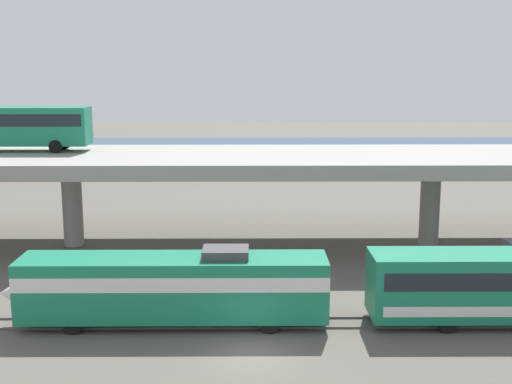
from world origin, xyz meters
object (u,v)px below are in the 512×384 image
Objects in this scene: parked_car_1 at (153,152)px; parked_car_2 at (463,155)px; parked_car_4 at (57,156)px; parked_car_0 at (267,156)px; parked_car_3 at (310,155)px; train_locomotive at (158,285)px; transit_bus_on_overpass at (10,125)px; parked_car_5 at (379,154)px.

parked_car_1 is 39.83m from parked_car_2.
parked_car_4 is (-51.20, -0.43, -0.00)m from parked_car_2.
parked_car_0 is 1.10× the size of parked_car_4.
parked_car_3 is at bearing -175.16° from parked_car_0.
train_locomotive is 1.44× the size of transit_bus_on_overpass.
transit_bus_on_overpass is at bearing -52.63° from train_locomotive.
train_locomotive is 23.42m from transit_bus_on_overpass.
transit_bus_on_overpass reaches higher than parked_car_5.
train_locomotive is 3.99× the size of parked_car_5.
train_locomotive is 4.13× the size of parked_car_2.
parked_car_2 is 19.28m from parked_car_3.
parked_car_2 is 10.44m from parked_car_5.
parked_car_3 is 1.06× the size of parked_car_4.
parked_car_5 is at bearing -174.16° from parked_car_0.
parked_car_0 is 14.57m from parked_car_5.
train_locomotive is at bearing 127.37° from transit_bus_on_overpass.
parked_car_4 is (-11.52, -3.96, 0.00)m from parked_car_1.
parked_car_2 is at bearing -144.62° from transit_bus_on_overpass.
parked_car_3 is (-19.27, 0.55, -0.00)m from parked_car_2.
parked_car_4 is 0.94× the size of parked_car_5.
train_locomotive reaches higher than parked_car_4.
parked_car_2 and parked_car_3 have the same top height.
parked_car_5 is at bearing -173.54° from parked_car_3.
parked_car_0 is (6.92, 50.05, 0.07)m from train_locomotive.
parked_car_0 is at bearing -97.87° from train_locomotive.
parked_car_1 is (-14.86, 3.44, -0.00)m from parked_car_0.
parked_car_0 is at bearing 179.81° from parked_car_2.
parked_car_3 is at bearing 178.37° from parked_car_2.
parked_car_0 is 1.07× the size of parked_car_2.
parked_car_1 is 1.00× the size of parked_car_4.
parked_car_3 is (5.55, 0.47, -0.00)m from parked_car_0.
train_locomotive reaches higher than parked_car_2.
parked_car_5 is at bearing -112.56° from train_locomotive.
parked_car_3 is (20.40, -2.97, 0.00)m from parked_car_1.
parked_car_2 is at bearing -122.42° from train_locomotive.
train_locomotive is at bearing 82.13° from parked_car_0.
parked_car_0 and parked_car_4 have the same top height.
parked_car_0 is 1.04× the size of parked_car_3.
train_locomotive is 59.20m from parked_car_2.
parked_car_2 is (39.68, -3.52, 0.00)m from parked_car_1.
parked_car_3 is 9.01m from parked_car_5.
parked_car_1 and parked_car_2 have the same top height.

